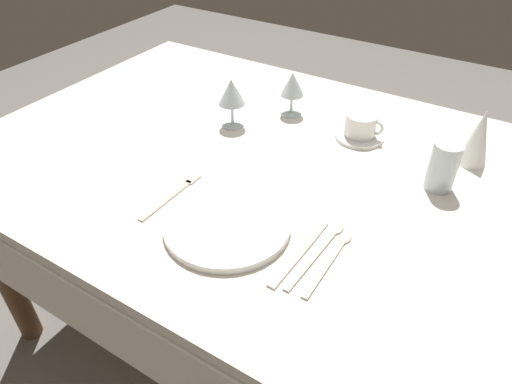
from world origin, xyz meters
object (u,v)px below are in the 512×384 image
object	(u,v)px
spoon_soup	(322,247)
napkin_folded	(478,137)
dinner_plate	(227,225)
drink_tumbler	(443,166)
wine_glass_centre	(292,86)
fork_outer	(174,194)
coffee_cup_left	(361,125)
spoon_dessert	(333,255)
wine_glass_left	(232,94)
dinner_knife	(298,254)

from	to	relation	value
spoon_soup	napkin_folded	distance (m)	0.54
dinner_plate	drink_tumbler	bearing A→B (deg)	48.02
dinner_plate	napkin_folded	world-z (taller)	napkin_folded
drink_tumbler	dinner_plate	bearing A→B (deg)	-131.98
wine_glass_centre	drink_tumbler	distance (m)	0.50
fork_outer	coffee_cup_left	size ratio (longest dim) A/B	1.88
dinner_plate	wine_glass_centre	world-z (taller)	wine_glass_centre
fork_outer	spoon_dessert	world-z (taller)	spoon_dessert
coffee_cup_left	spoon_dessert	bearing A→B (deg)	-74.46
wine_glass_left	napkin_folded	size ratio (longest dim) A/B	0.95
spoon_dessert	napkin_folded	distance (m)	0.53
dinner_knife	wine_glass_left	world-z (taller)	wine_glass_left
wine_glass_left	napkin_folded	xyz separation A→B (m)	(0.64, 0.17, -0.03)
dinner_plate	drink_tumbler	distance (m)	0.53
wine_glass_centre	napkin_folded	xyz separation A→B (m)	(0.53, 0.01, -0.02)
drink_tumbler	fork_outer	bearing A→B (deg)	-145.42
dinner_knife	drink_tumbler	bearing A→B (deg)	64.78
spoon_dessert	wine_glass_left	world-z (taller)	wine_glass_left
drink_tumbler	coffee_cup_left	bearing A→B (deg)	154.10
spoon_dessert	wine_glass_centre	size ratio (longest dim) A/B	1.57
coffee_cup_left	wine_glass_centre	bearing A→B (deg)	174.50
coffee_cup_left	drink_tumbler	bearing A→B (deg)	-25.90
fork_outer	spoon_soup	world-z (taller)	spoon_soup
spoon_dessert	wine_glass_centre	distance (m)	0.62
dinner_plate	drink_tumbler	size ratio (longest dim) A/B	2.27
spoon_soup	coffee_cup_left	distance (m)	0.47
dinner_knife	wine_glass_centre	distance (m)	0.61
fork_outer	drink_tumbler	distance (m)	0.64
dinner_knife	napkin_folded	distance (m)	0.59
fork_outer	wine_glass_left	world-z (taller)	wine_glass_left
wine_glass_centre	drink_tumbler	size ratio (longest dim) A/B	1.10
wine_glass_left	drink_tumbler	distance (m)	0.60
wine_glass_centre	spoon_dessert	bearing A→B (deg)	-53.54
coffee_cup_left	drink_tumbler	size ratio (longest dim) A/B	0.90
dinner_knife	drink_tumbler	size ratio (longest dim) A/B	1.83
spoon_dessert	wine_glass_left	distance (m)	0.59
spoon_dessert	drink_tumbler	xyz separation A→B (m)	(0.12, 0.35, 0.06)
wine_glass_left	drink_tumbler	xyz separation A→B (m)	(0.60, 0.01, -0.04)
wine_glass_centre	drink_tumbler	bearing A→B (deg)	-16.58
dinner_knife	spoon_dessert	bearing A→B (deg)	30.14
coffee_cup_left	wine_glass_centre	distance (m)	0.24
dinner_knife	wine_glass_centre	size ratio (longest dim) A/B	1.67
dinner_plate	spoon_dessert	distance (m)	0.24
spoon_soup	spoon_dessert	world-z (taller)	same
spoon_dessert	wine_glass_centre	xyz separation A→B (m)	(-0.36, 0.49, 0.09)
spoon_dessert	dinner_knife	bearing A→B (deg)	-149.86
coffee_cup_left	napkin_folded	distance (m)	0.30
dinner_plate	wine_glass_centre	distance (m)	0.56
wine_glass_left	drink_tumbler	size ratio (longest dim) A/B	1.19
dinner_plate	coffee_cup_left	distance (m)	0.52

